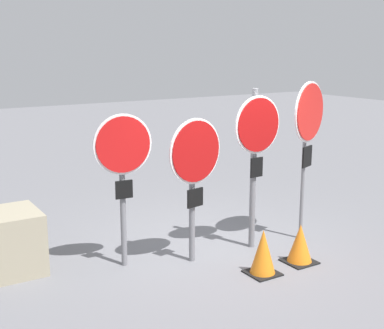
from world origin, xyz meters
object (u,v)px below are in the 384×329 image
at_px(traffic_cone_0, 263,252).
at_px(storage_crate, 9,242).
at_px(stop_sign_0, 123,161).
at_px(stop_sign_2, 256,143).
at_px(stop_sign_3, 309,123).
at_px(stop_sign_1, 195,164).
at_px(traffic_cone_1, 300,244).

bearing_deg(traffic_cone_0, storage_crate, 146.89).
xyz_separation_m(stop_sign_0, stop_sign_2, (1.88, -0.36, 0.11)).
bearing_deg(stop_sign_3, traffic_cone_0, -174.02).
bearing_deg(stop_sign_2, stop_sign_3, -11.92).
bearing_deg(stop_sign_1, traffic_cone_0, -66.24).
height_order(stop_sign_1, stop_sign_2, stop_sign_2).
relative_size(stop_sign_2, traffic_cone_1, 4.28).
distance_m(stop_sign_2, storage_crate, 3.57).
bearing_deg(storage_crate, stop_sign_1, -24.03).
xyz_separation_m(traffic_cone_1, storage_crate, (-3.42, 1.76, 0.14)).
xyz_separation_m(stop_sign_3, traffic_cone_0, (-1.35, -0.68, -1.50)).
distance_m(stop_sign_1, traffic_cone_0, 1.44).
bearing_deg(traffic_cone_1, traffic_cone_0, -177.29).
distance_m(traffic_cone_0, traffic_cone_1, 0.67).
distance_m(stop_sign_3, storage_crate, 4.47).
xyz_separation_m(stop_sign_2, stop_sign_3, (0.87, -0.12, 0.23)).
relative_size(stop_sign_0, traffic_cone_1, 3.80).
height_order(stop_sign_2, stop_sign_3, stop_sign_3).
bearing_deg(stop_sign_0, stop_sign_1, -17.65).
xyz_separation_m(stop_sign_0, stop_sign_1, (0.86, -0.35, -0.08)).
bearing_deg(traffic_cone_1, stop_sign_0, 151.44).
relative_size(stop_sign_0, storage_crate, 2.47).
distance_m(stop_sign_1, stop_sign_2, 1.03).
height_order(stop_sign_1, traffic_cone_1, stop_sign_1).
xyz_separation_m(stop_sign_0, storage_crate, (-1.35, 0.63, -1.04)).
distance_m(stop_sign_1, stop_sign_3, 1.94).
distance_m(traffic_cone_0, storage_crate, 3.28).
distance_m(stop_sign_3, traffic_cone_1, 1.79).
height_order(traffic_cone_0, traffic_cone_1, traffic_cone_0).
height_order(stop_sign_3, storage_crate, stop_sign_3).
xyz_separation_m(stop_sign_3, traffic_cone_1, (-0.68, -0.65, -1.52)).
bearing_deg(traffic_cone_1, stop_sign_2, 103.85).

